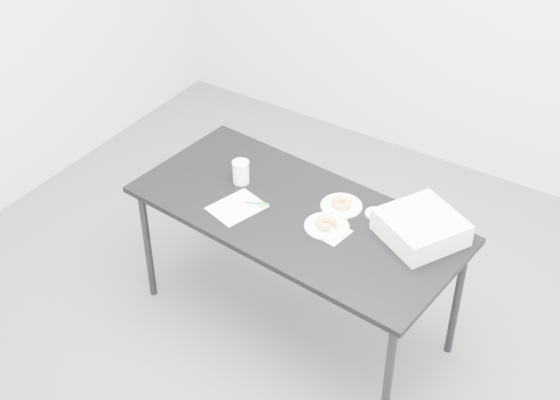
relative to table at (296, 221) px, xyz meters
The scene contains 13 objects.
floor 0.70m from the table, 118.27° to the right, with size 4.00×4.00×0.00m, color #505156.
table is the anchor object (origin of this frame).
scorecard 0.29m from the table, 154.07° to the right, with size 0.19×0.25×0.00m, color white.
logo_patch 0.19m from the table, 165.55° to the right, with size 0.04×0.04×0.00m, color green.
pen 0.21m from the table, 164.80° to the right, with size 0.01×0.01×0.11m, color #0B8144.
napkin 0.23m from the table, 12.20° to the right, with size 0.15×0.15×0.00m, color white.
plate_near 0.19m from the table, ahead, with size 0.21×0.21×0.01m, color white.
donut_near 0.20m from the table, ahead, with size 0.10×0.10×0.03m, color gold.
plate_far 0.23m from the table, 43.91° to the left, with size 0.20×0.20×0.01m, color white.
donut_far 0.23m from the table, 43.91° to the left, with size 0.09×0.09×0.03m, color gold.
coffee_cup 0.39m from the table, behind, with size 0.08×0.08×0.12m, color white.
cup_lid 0.38m from the table, 29.09° to the left, with size 0.09×0.09×0.01m, color silver.
bakery_box 0.60m from the table, 14.31° to the left, with size 0.33×0.33×0.11m, color white.
Camera 1 is at (1.60, -2.38, 3.01)m, focal length 50.00 mm.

